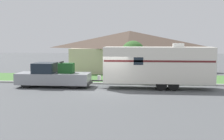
% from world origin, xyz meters
% --- Properties ---
extents(ground_plane, '(120.00, 120.00, 0.00)m').
position_xyz_m(ground_plane, '(0.00, 0.00, 0.00)').
color(ground_plane, '#515456').
extents(curb_strip, '(80.00, 0.30, 0.14)m').
position_xyz_m(curb_strip, '(0.00, 3.75, 0.07)').
color(curb_strip, '#ADADA8').
rests_on(curb_strip, ground_plane).
extents(lawn_strip, '(80.00, 7.00, 0.03)m').
position_xyz_m(lawn_strip, '(0.00, 7.40, 0.01)').
color(lawn_strip, '#477538').
rests_on(lawn_strip, ground_plane).
extents(house_across_street, '(13.76, 8.61, 4.74)m').
position_xyz_m(house_across_street, '(0.68, 14.62, 2.46)').
color(house_across_street, beige).
rests_on(house_across_street, ground_plane).
extents(pickup_truck, '(5.87, 2.09, 2.03)m').
position_xyz_m(pickup_truck, '(-4.80, 1.82, 0.86)').
color(pickup_truck, black).
rests_on(pickup_truck, ground_plane).
extents(travel_trailer, '(9.23, 2.21, 3.48)m').
position_xyz_m(travel_trailer, '(3.50, 1.82, 1.84)').
color(travel_trailer, black).
rests_on(travel_trailer, ground_plane).
extents(mailbox, '(0.48, 0.20, 1.27)m').
position_xyz_m(mailbox, '(2.25, 4.83, 0.97)').
color(mailbox, brown).
rests_on(mailbox, ground_plane).
extents(tree_in_yard, '(2.09, 2.09, 3.66)m').
position_xyz_m(tree_in_yard, '(1.42, 5.48, 2.59)').
color(tree_in_yard, brown).
rests_on(tree_in_yard, ground_plane).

